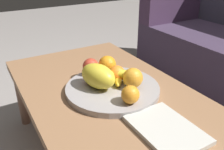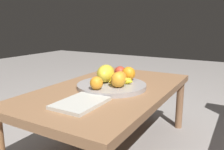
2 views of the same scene
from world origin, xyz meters
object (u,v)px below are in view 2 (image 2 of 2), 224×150
orange_right (96,83)px  magazine (81,103)px  orange_front (120,77)px  melon_large_front (106,73)px  fruit_bowl (112,86)px  banana_bunch (120,80)px  orange_left (118,80)px  orange_back (129,74)px  coffee_table (109,94)px  apple_front (120,72)px

orange_right → magazine: size_ratio=0.28×
orange_front → orange_right: orange_front is taller
melon_large_front → fruit_bowl: bearing=69.6°
orange_right → banana_bunch: 0.17m
fruit_bowl → banana_bunch: banana_bunch is taller
melon_large_front → magazine: (0.34, 0.07, -0.07)m
orange_front → orange_left: orange_left is taller
melon_large_front → magazine: 0.35m
orange_back → orange_right: bearing=-11.3°
fruit_bowl → orange_back: (-0.12, 0.05, 0.05)m
coffee_table → melon_large_front: (-0.02, -0.04, 0.12)m
orange_left → apple_front: size_ratio=1.11×
orange_front → orange_back: (-0.10, 0.01, 0.01)m
orange_right → orange_back: orange_back is taller
coffee_table → orange_back: 0.18m
coffee_table → orange_back: bearing=153.9°
orange_right → melon_large_front: bearing=-164.6°
coffee_table → orange_right: size_ratio=16.33×
coffee_table → apple_front: apple_front is taller
orange_left → orange_right: size_ratio=1.21×
orange_left → banana_bunch: orange_left is taller
apple_front → orange_left: bearing=25.5°
orange_left → coffee_table: bearing=-119.4°
orange_front → apple_front: size_ratio=0.95×
orange_front → orange_left: size_ratio=0.85×
coffee_table → orange_right: bearing=3.2°
orange_left → apple_front: (-0.20, -0.10, -0.00)m
fruit_bowl → banana_bunch: size_ratio=2.42×
melon_large_front → orange_back: size_ratio=2.03×
fruit_bowl → orange_right: (0.15, -0.01, 0.05)m
fruit_bowl → orange_front: (-0.03, 0.04, 0.05)m
melon_large_front → orange_left: 0.14m
banana_bunch → magazine: bearing=-4.7°
banana_bunch → orange_left: bearing=20.2°
apple_front → melon_large_front: bearing=-12.4°
melon_large_front → orange_left: bearing=59.6°
orange_front → orange_right: bearing=-15.5°
orange_right → orange_left: bearing=141.1°
melon_large_front → orange_back: melon_large_front is taller
fruit_bowl → banana_bunch: 0.06m
coffee_table → melon_large_front: 0.12m
coffee_table → magazine: bearing=6.3°
orange_left → banana_bunch: 0.07m
coffee_table → orange_left: (0.05, 0.09, 0.11)m
orange_left → magazine: size_ratio=0.33×
orange_front → orange_back: orange_back is taller
coffee_table → apple_front: 0.18m
coffee_table → fruit_bowl: 0.06m
coffee_table → magazine: size_ratio=4.52×
apple_front → magazine: size_ratio=0.30×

